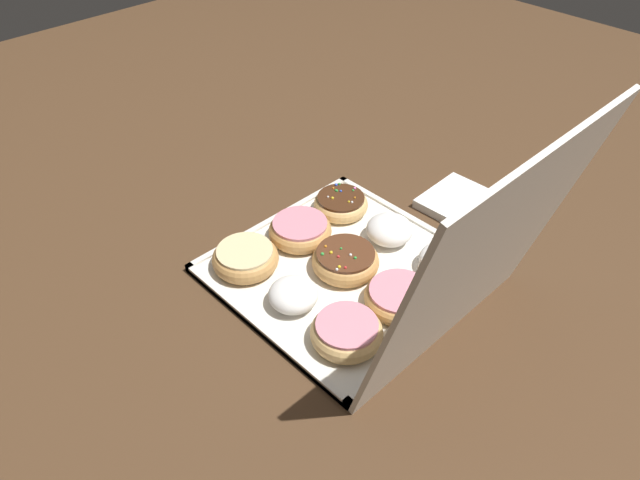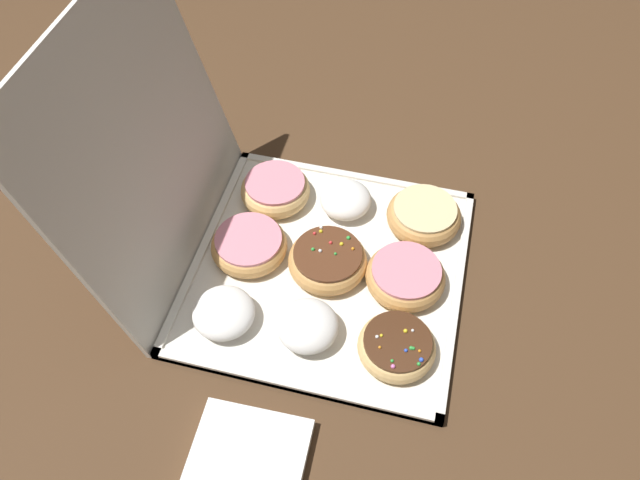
% 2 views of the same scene
% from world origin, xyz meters
% --- Properties ---
extents(ground_plane, '(3.00, 3.00, 0.00)m').
position_xyz_m(ground_plane, '(0.00, 0.00, 0.00)').
color(ground_plane, '#4C331E').
extents(donut_box, '(0.40, 0.40, 0.01)m').
position_xyz_m(donut_box, '(0.00, 0.00, 0.01)').
color(donut_box, silver).
rests_on(donut_box, ground).
extents(box_lid_open, '(0.40, 0.10, 0.40)m').
position_xyz_m(box_lid_open, '(0.00, 0.25, 0.20)').
color(box_lid_open, silver).
rests_on(box_lid_open, ground).
extents(sprinkle_donut_0, '(0.11, 0.11, 0.04)m').
position_xyz_m(sprinkle_donut_0, '(-0.11, -0.12, 0.03)').
color(sprinkle_donut_0, '#E5B770').
rests_on(sprinkle_donut_0, donut_box).
extents(pink_frosted_donut_1, '(0.12, 0.12, 0.04)m').
position_xyz_m(pink_frosted_donut_1, '(-0.00, -0.12, 0.03)').
color(pink_frosted_donut_1, tan).
rests_on(pink_frosted_donut_1, donut_box).
extents(glazed_ring_donut_2, '(0.12, 0.12, 0.04)m').
position_xyz_m(glazed_ring_donut_2, '(0.12, -0.13, 0.03)').
color(glazed_ring_donut_2, tan).
rests_on(glazed_ring_donut_2, donut_box).
extents(powdered_filled_donut_3, '(0.09, 0.09, 0.05)m').
position_xyz_m(powdered_filled_donut_3, '(-0.12, 0.00, 0.03)').
color(powdered_filled_donut_3, white).
rests_on(powdered_filled_donut_3, donut_box).
extents(sprinkle_donut_4, '(0.12, 0.12, 0.04)m').
position_xyz_m(sprinkle_donut_4, '(0.00, -0.00, 0.03)').
color(sprinkle_donut_4, tan).
rests_on(sprinkle_donut_4, donut_box).
extents(powdered_filled_donut_5, '(0.08, 0.08, 0.04)m').
position_xyz_m(powdered_filled_donut_5, '(0.12, 0.00, 0.03)').
color(powdered_filled_donut_5, white).
rests_on(powdered_filled_donut_5, donut_box).
extents(powdered_filled_donut_6, '(0.09, 0.09, 0.04)m').
position_xyz_m(powdered_filled_donut_6, '(-0.12, 0.12, 0.03)').
color(powdered_filled_donut_6, white).
rests_on(powdered_filled_donut_6, donut_box).
extents(pink_frosted_donut_7, '(0.12, 0.12, 0.04)m').
position_xyz_m(pink_frosted_donut_7, '(-0.00, 0.12, 0.03)').
color(pink_frosted_donut_7, tan).
rests_on(pink_frosted_donut_7, donut_box).
extents(pink_frosted_donut_8, '(0.11, 0.11, 0.04)m').
position_xyz_m(pink_frosted_donut_8, '(0.12, 0.12, 0.03)').
color(pink_frosted_donut_8, '#E5B770').
rests_on(pink_frosted_donut_8, donut_box).
extents(napkin_stack, '(0.15, 0.15, 0.02)m').
position_xyz_m(napkin_stack, '(-0.31, 0.03, 0.01)').
color(napkin_stack, white).
rests_on(napkin_stack, ground).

